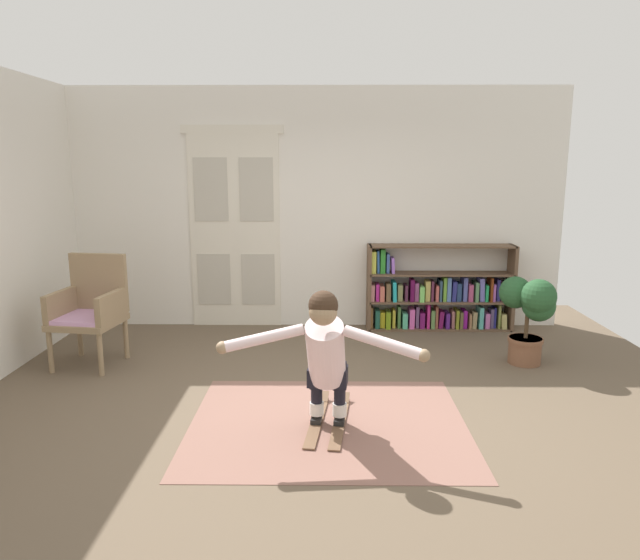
{
  "coord_description": "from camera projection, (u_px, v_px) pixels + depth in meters",
  "views": [
    {
      "loc": [
        0.11,
        -4.51,
        2.01
      ],
      "look_at": [
        0.07,
        0.21,
        1.05
      ],
      "focal_mm": 32.49,
      "sensor_mm": 36.0,
      "label": 1
    }
  ],
  "objects": [
    {
      "name": "potted_plant",
      "position": [
        530.0,
        310.0,
        5.76
      ],
      "size": [
        0.52,
        0.53,
        0.9
      ],
      "color": "brown",
      "rests_on": "ground"
    },
    {
      "name": "wicker_chair",
      "position": [
        91.0,
        307.0,
        5.81
      ],
      "size": [
        0.68,
        0.68,
        1.1
      ],
      "color": "#957A59",
      "rests_on": "ground"
    },
    {
      "name": "ground_plane",
      "position": [
        312.0,
        408.0,
        4.82
      ],
      "size": [
        7.2,
        7.2,
        0.0
      ],
      "primitive_type": "plane",
      "color": "brown"
    },
    {
      "name": "double_door",
      "position": [
        235.0,
        228.0,
        7.07
      ],
      "size": [
        1.22,
        0.05,
        2.45
      ],
      "color": "silver",
      "rests_on": "ground"
    },
    {
      "name": "skis_pair",
      "position": [
        329.0,
        419.0,
        4.56
      ],
      "size": [
        0.38,
        0.96,
        0.07
      ],
      "color": "brown",
      "rests_on": "rug"
    },
    {
      "name": "back_wall",
      "position": [
        316.0,
        209.0,
        7.08
      ],
      "size": [
        6.0,
        0.1,
        2.9
      ],
      "primitive_type": "cube",
      "color": "silver",
      "rests_on": "ground"
    },
    {
      "name": "bookshelf",
      "position": [
        436.0,
        296.0,
        7.06
      ],
      "size": [
        1.77,
        0.3,
        1.04
      ],
      "color": "brown",
      "rests_on": "ground"
    },
    {
      "name": "rug",
      "position": [
        328.0,
        423.0,
        4.53
      ],
      "size": [
        2.15,
        1.77,
        0.01
      ],
      "primitive_type": "cube",
      "color": "#865E52",
      "rests_on": "ground"
    },
    {
      "name": "person_skier",
      "position": [
        326.0,
        350.0,
        4.22
      ],
      "size": [
        1.47,
        0.69,
        1.07
      ],
      "color": "white",
      "rests_on": "skis_pair"
    }
  ]
}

